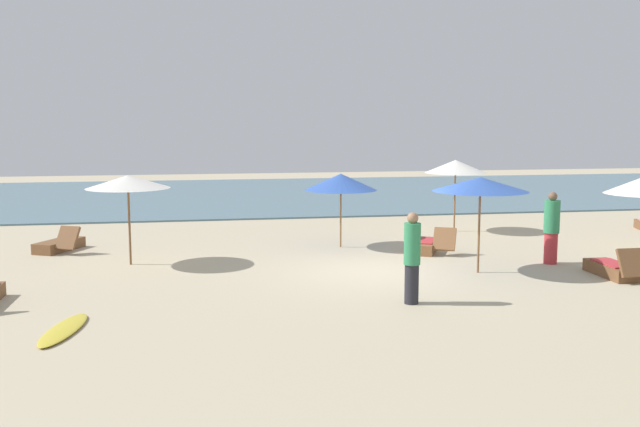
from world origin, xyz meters
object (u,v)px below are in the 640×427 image
object	(u,v)px
umbrella_4	(128,182)
lounger_0	(427,245)
umbrella_3	(456,167)
lounger_1	(614,269)
lounger_4	(60,245)
surfboard	(64,330)
umbrella_0	(341,182)
person_0	(551,228)
umbrella_1	(480,184)
person_1	(412,257)

from	to	relation	value
umbrella_4	lounger_0	bearing A→B (deg)	2.56
umbrella_3	lounger_1	size ratio (longest dim) A/B	1.36
lounger_4	surfboard	bearing A→B (deg)	-80.18
umbrella_0	lounger_1	xyz separation A→B (m)	(5.27, -4.74, -1.62)
umbrella_3	lounger_1	xyz separation A→B (m)	(1.20, -6.85, -1.85)
umbrella_0	person_0	size ratio (longest dim) A/B	1.15
umbrella_4	person_0	distance (m)	10.29
umbrella_1	umbrella_4	size ratio (longest dim) A/B	1.02
umbrella_3	surfboard	distance (m)	13.82
umbrella_0	umbrella_1	size ratio (longest dim) A/B	0.92
umbrella_1	lounger_1	xyz separation A→B (m)	(2.83, -0.96, -1.86)
umbrella_4	person_1	bearing A→B (deg)	-40.42
lounger_0	umbrella_1	bearing A→B (deg)	-82.91
lounger_4	person_1	distance (m)	10.33
umbrella_0	umbrella_4	xyz separation A→B (m)	(-5.50, -1.43, 0.21)
umbrella_4	lounger_4	distance (m)	3.48
lounger_4	person_0	world-z (taller)	person_0
umbrella_4	lounger_4	bearing A→B (deg)	132.53
umbrella_3	lounger_1	distance (m)	7.19
umbrella_4	lounger_0	distance (m)	7.84
umbrella_0	umbrella_3	bearing A→B (deg)	27.33
umbrella_3	person_0	bearing A→B (deg)	-84.36
umbrella_1	umbrella_4	bearing A→B (deg)	163.52
person_0	umbrella_4	bearing A→B (deg)	170.53
lounger_1	umbrella_1	bearing A→B (deg)	161.28
lounger_1	person_0	distance (m)	1.90
umbrella_0	umbrella_1	bearing A→B (deg)	-57.14
umbrella_4	person_1	xyz separation A→B (m)	(5.60, -4.77, -1.11)
lounger_0	person_0	distance (m)	3.27
umbrella_4	lounger_1	size ratio (longest dim) A/B	1.32
lounger_0	person_1	size ratio (longest dim) A/B	0.99
umbrella_3	umbrella_4	bearing A→B (deg)	-159.72
lounger_0	lounger_1	size ratio (longest dim) A/B	1.07
umbrella_0	umbrella_3	world-z (taller)	umbrella_3
umbrella_4	lounger_0	xyz separation A→B (m)	(7.61, 0.34, -1.84)
lounger_4	surfboard	world-z (taller)	lounger_4
lounger_1	lounger_4	distance (m)	13.90
person_1	person_0	bearing A→B (deg)	34.57
lounger_0	lounger_4	xyz separation A→B (m)	(-9.61, 1.84, -0.01)
person_0	person_1	distance (m)	5.45
lounger_1	person_0	bearing A→B (deg)	112.89
umbrella_4	person_0	xyz separation A→B (m)	(10.09, -1.68, -1.13)
umbrella_0	person_1	world-z (taller)	umbrella_0
surfboard	person_0	bearing A→B (deg)	19.68
umbrella_1	lounger_4	bearing A→B (deg)	155.51
person_0	person_1	xyz separation A→B (m)	(-4.48, -3.09, 0.02)
umbrella_1	person_1	distance (m)	3.56
umbrella_0	person_1	distance (m)	6.27
umbrella_3	surfboard	bearing A→B (deg)	-138.47
umbrella_4	lounger_1	distance (m)	11.42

